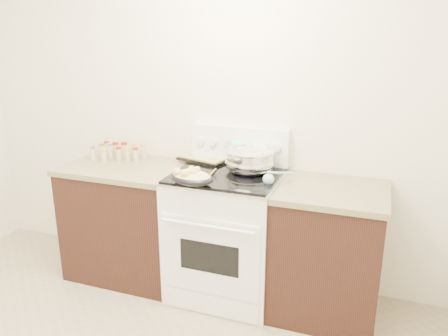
% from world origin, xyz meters
% --- Properties ---
extents(room_shell, '(4.10, 3.60, 2.75)m').
position_xyz_m(room_shell, '(0.00, 0.00, 1.70)').
color(room_shell, white).
rests_on(room_shell, ground).
extents(counter_left, '(0.93, 0.67, 0.92)m').
position_xyz_m(counter_left, '(-0.48, 1.43, 0.46)').
color(counter_left, black).
rests_on(counter_left, ground).
extents(counter_right, '(0.73, 0.67, 0.92)m').
position_xyz_m(counter_right, '(1.08, 1.43, 0.46)').
color(counter_right, black).
rests_on(counter_right, ground).
extents(kitchen_range, '(0.78, 0.73, 1.22)m').
position_xyz_m(kitchen_range, '(0.35, 1.42, 0.49)').
color(kitchen_range, white).
rests_on(kitchen_range, ground).
extents(mixing_bowl, '(0.44, 0.44, 0.21)m').
position_xyz_m(mixing_bowl, '(0.49, 1.52, 1.03)').
color(mixing_bowl, silver).
rests_on(mixing_bowl, kitchen_range).
extents(roasting_pan, '(0.37, 0.30, 0.11)m').
position_xyz_m(roasting_pan, '(0.20, 1.14, 0.99)').
color(roasting_pan, black).
rests_on(roasting_pan, kitchen_range).
extents(baking_sheet, '(0.44, 0.36, 0.06)m').
position_xyz_m(baking_sheet, '(0.09, 1.70, 0.96)').
color(baking_sheet, black).
rests_on(baking_sheet, kitchen_range).
extents(wooden_spoon, '(0.05, 0.27, 0.04)m').
position_xyz_m(wooden_spoon, '(0.26, 1.27, 0.95)').
color(wooden_spoon, '#A07D49').
rests_on(wooden_spoon, kitchen_range).
extents(blue_ladle, '(0.18, 0.23, 0.09)m').
position_xyz_m(blue_ladle, '(0.69, 1.33, 0.98)').
color(blue_ladle, '#91C8D8').
rests_on(blue_ladle, kitchen_range).
extents(spice_jars, '(0.40, 0.24, 0.13)m').
position_xyz_m(spice_jars, '(-0.64, 1.56, 0.98)').
color(spice_jars, '#BFB28C').
rests_on(spice_jars, counter_left).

